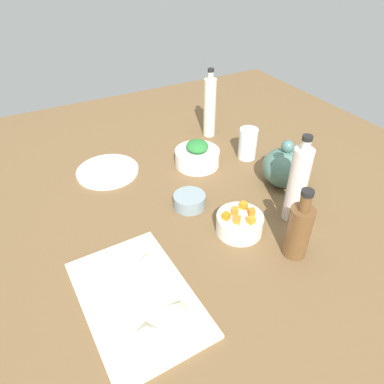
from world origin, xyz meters
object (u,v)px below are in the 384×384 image
object	(u,v)px
bottle_0	(210,107)
bottle_1	(298,184)
bowl_carrots	(239,224)
teapot	(284,167)
cutting_board	(137,298)
bottle_2	(299,230)
bowl_small_side	(189,201)
drinking_glass_0	(248,144)
plate_tofu	(108,171)
bowl_greens	(197,158)

from	to	relation	value
bottle_0	bottle_1	distance (cm)	55.52
bowl_carrots	teapot	distance (cm)	28.14
cutting_board	bottle_2	size ratio (longest dim) A/B	1.79
bottle_2	bottle_1	bearing A→B (deg)	141.99
bowl_small_side	bottle_1	world-z (taller)	bottle_1
teapot	drinking_glass_0	size ratio (longest dim) A/B	1.42
bottle_0	drinking_glass_0	size ratio (longest dim) A/B	2.37
bottle_0	plate_tofu	bearing A→B (deg)	-80.58
teapot	bottle_0	world-z (taller)	bottle_0
bowl_greens	bottle_1	world-z (taller)	bottle_1
plate_tofu	bottle_2	world-z (taller)	bottle_2
cutting_board	bottle_2	distance (cm)	42.13
bottle_1	teapot	bearing A→B (deg)	149.65
bottle_1	bottle_2	size ratio (longest dim) A/B	1.32
bowl_greens	bottle_0	distance (cm)	24.83
teapot	bottle_2	distance (cm)	30.97
bottle_1	drinking_glass_0	distance (cm)	35.11
bowl_greens	bottle_0	size ratio (longest dim) A/B	0.58
cutting_board	bowl_carrots	bearing A→B (deg)	103.32
bowl_small_side	bottle_0	bearing A→B (deg)	142.20
teapot	cutting_board	bearing A→B (deg)	-71.09
bowl_carrots	bottle_0	xyz separation A→B (cm)	(-53.12, 21.75, 9.26)
bowl_greens	plate_tofu	bearing A→B (deg)	-108.74
plate_tofu	bowl_small_side	size ratio (longest dim) A/B	2.18
bottle_0	bottle_1	bearing A→B (deg)	-5.17
plate_tofu	bottle_1	size ratio (longest dim) A/B	0.80
bottle_0	drinking_glass_0	world-z (taller)	bottle_0
teapot	drinking_glass_0	bearing A→B (deg)	-179.38
bowl_greens	bottle_2	bearing A→B (deg)	1.46
bowl_small_side	bottle_2	world-z (taller)	bottle_2
bowl_greens	bottle_2	distance (cm)	49.50
bowl_carrots	bowl_small_side	distance (cm)	17.61
bottle_2	bowl_greens	bearing A→B (deg)	-178.54
cutting_board	drinking_glass_0	bearing A→B (deg)	124.06
cutting_board	bowl_carrots	size ratio (longest dim) A/B	2.80
teapot	bottle_0	distance (cm)	41.51
bowl_small_side	teapot	world-z (taller)	teapot
bowl_carrots	bowl_small_side	bearing A→B (deg)	-156.94
cutting_board	bottle_2	world-z (taller)	bottle_2
bowl_carrots	bottle_0	world-z (taller)	bottle_0
bowl_greens	drinking_glass_0	bearing A→B (deg)	76.97
cutting_board	drinking_glass_0	xyz separation A→B (cm)	(-39.29, 58.12, 5.16)
bottle_1	bottle_2	xyz separation A→B (cm)	(11.38, -8.89, -3.73)
bowl_carrots	bottle_1	distance (cm)	19.17
bottle_2	bowl_carrots	bearing A→B (deg)	-149.90
bowl_carrots	bottle_2	xyz separation A→B (cm)	(13.55, 7.86, 5.32)
bottle_2	bowl_small_side	bearing A→B (deg)	-153.63
drinking_glass_0	bowl_carrots	bearing A→B (deg)	-38.40
bowl_greens	bottle_0	xyz separation A→B (cm)	(-17.45, 15.15, 9.07)
bowl_carrots	bottle_2	world-z (taller)	bottle_2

